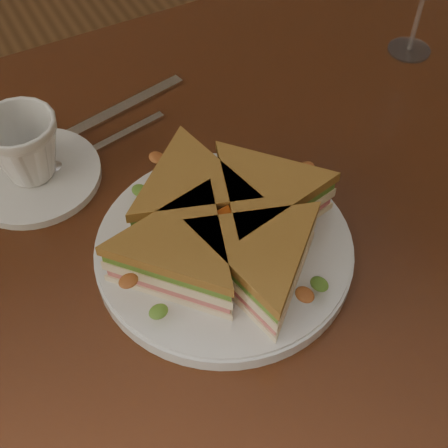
% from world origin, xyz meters
% --- Properties ---
extents(ground, '(6.00, 6.00, 0.00)m').
position_xyz_m(ground, '(0.00, 0.00, 0.00)').
color(ground, brown).
rests_on(ground, ground).
extents(table, '(1.20, 0.80, 0.75)m').
position_xyz_m(table, '(0.00, 0.00, 0.65)').
color(table, '#32160B').
rests_on(table, ground).
extents(plate, '(0.27, 0.27, 0.02)m').
position_xyz_m(plate, '(-0.03, -0.05, 0.76)').
color(plate, silver).
rests_on(plate, table).
extents(sandwich_wedges, '(0.29, 0.29, 0.06)m').
position_xyz_m(sandwich_wedges, '(-0.03, -0.05, 0.80)').
color(sandwich_wedges, '#FFE9BC').
rests_on(sandwich_wedges, plate).
extents(crisps_mound, '(0.09, 0.09, 0.05)m').
position_xyz_m(crisps_mound, '(-0.03, -0.05, 0.79)').
color(crisps_mound, orange).
rests_on(crisps_mound, plate).
extents(spoon, '(0.18, 0.05, 0.01)m').
position_xyz_m(spoon, '(-0.13, 0.15, 0.75)').
color(spoon, silver).
rests_on(spoon, table).
extents(knife, '(0.21, 0.06, 0.00)m').
position_xyz_m(knife, '(-0.06, 0.21, 0.75)').
color(knife, silver).
rests_on(knife, table).
extents(saucer, '(0.16, 0.16, 0.01)m').
position_xyz_m(saucer, '(-0.17, 0.15, 0.76)').
color(saucer, silver).
rests_on(saucer, table).
extents(coffee_cup, '(0.11, 0.11, 0.08)m').
position_xyz_m(coffee_cup, '(-0.17, 0.15, 0.80)').
color(coffee_cup, silver).
rests_on(coffee_cup, saucer).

